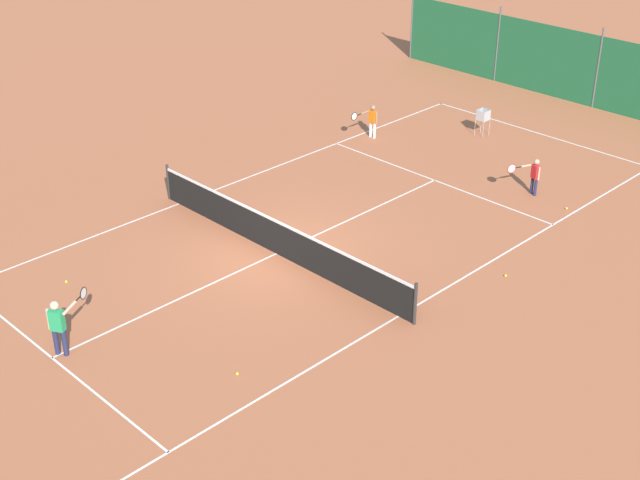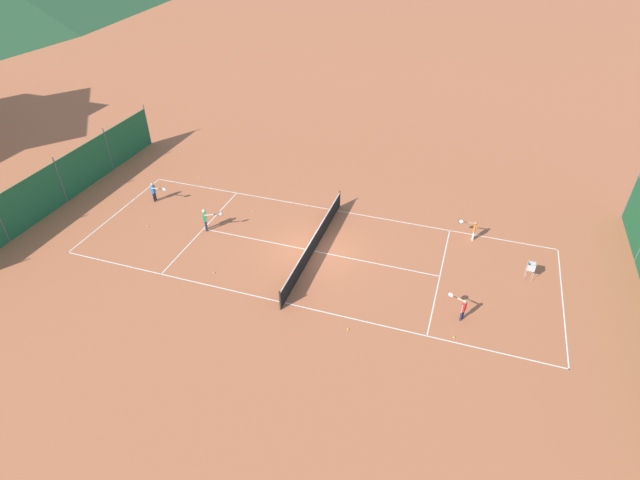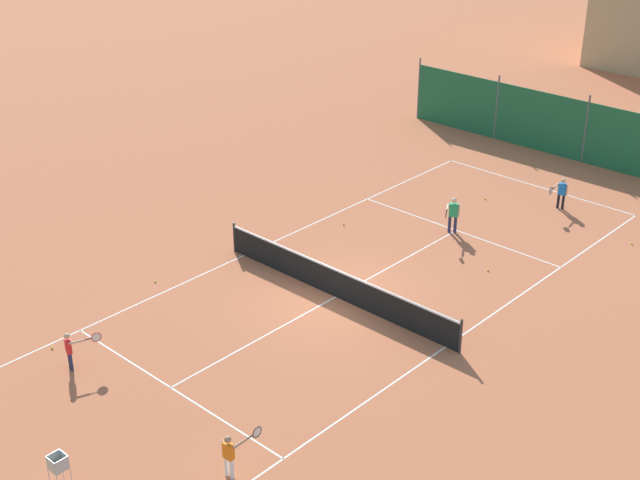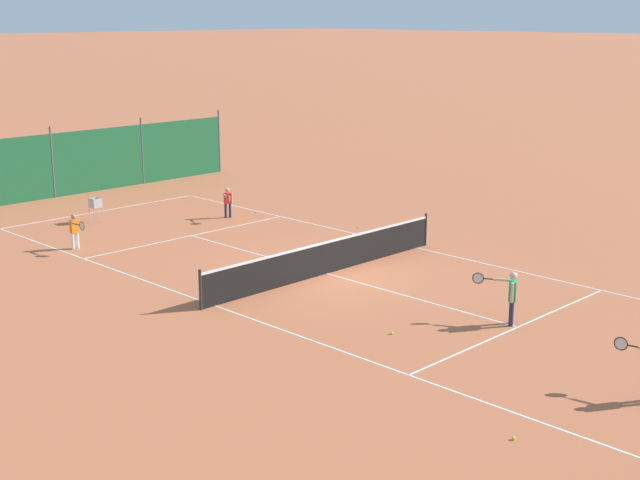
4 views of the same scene
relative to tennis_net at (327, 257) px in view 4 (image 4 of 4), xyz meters
The scene contains 13 objects.
ground_plane 0.50m from the tennis_net, ahead, with size 600.00×600.00×0.00m, color #B7603D.
court_line_markings 0.50m from the tennis_net, ahead, with size 8.25×23.85×0.01m.
tennis_net is the anchor object (origin of this frame).
windscreen_fence_near 15.52m from the tennis_net, 90.00° to the right, with size 17.28×0.08×2.90m.
player_far_baseline 8.42m from the tennis_net, 64.30° to the right, with size 0.38×0.96×1.12m.
player_far_service 8.04m from the tennis_net, 108.89° to the right, with size 0.65×0.86×1.10m.
player_near_service 6.14m from the tennis_net, 90.21° to the left, with size 0.53×1.10×1.32m.
tennis_ball_near_corner 5.16m from the tennis_net, 128.60° to the left, with size 0.07×0.07×0.07m, color #CCE033.
tennis_ball_far_corner 5.77m from the tennis_net, 146.51° to the right, with size 0.07×0.07×0.07m, color #CCE033.
tennis_ball_by_net_right 5.23m from the tennis_net, 61.34° to the left, with size 0.07×0.07×0.07m, color #CCE033.
tennis_ball_alley_left 8.42m from the tennis_net, 117.24° to the right, with size 0.07×0.07×0.07m, color #CCE033.
tennis_ball_service_box 10.80m from the tennis_net, 62.12° to the left, with size 0.07×0.07×0.07m, color #CCE033.
ball_hopper 10.47m from the tennis_net, 83.42° to the right, with size 0.36×0.36×0.89m.
Camera 4 is at (17.59, 17.20, 7.29)m, focal length 50.00 mm.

